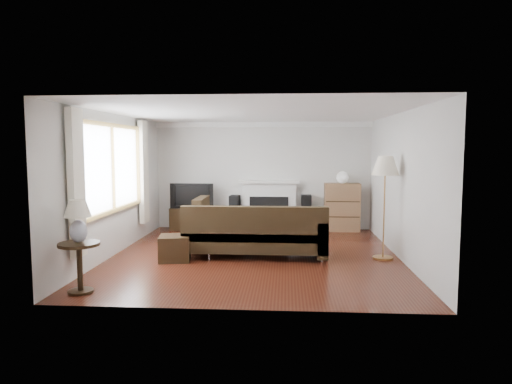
# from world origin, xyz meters

# --- Properties ---
(room) EXTENTS (5.10, 5.60, 2.54)m
(room) POSITION_xyz_m (0.00, 0.00, 1.25)
(room) COLOR #461B0F
(room) RESTS_ON ground
(window) EXTENTS (0.12, 2.74, 1.54)m
(window) POSITION_xyz_m (-2.45, -0.20, 1.55)
(window) COLOR olive
(window) RESTS_ON room
(curtain_near) EXTENTS (0.10, 0.35, 2.10)m
(curtain_near) POSITION_xyz_m (-2.40, -1.72, 1.40)
(curtain_near) COLOR white
(curtain_near) RESTS_ON room
(curtain_far) EXTENTS (0.10, 0.35, 2.10)m
(curtain_far) POSITION_xyz_m (-2.40, 1.32, 1.40)
(curtain_far) COLOR white
(curtain_far) RESTS_ON room
(fireplace) EXTENTS (1.40, 0.26, 1.15)m
(fireplace) POSITION_xyz_m (0.15, 2.64, 0.57)
(fireplace) COLOR white
(fireplace) RESTS_ON room
(tv_stand) EXTENTS (1.02, 0.46, 0.51)m
(tv_stand) POSITION_xyz_m (-1.62, 2.49, 0.26)
(tv_stand) COLOR black
(tv_stand) RESTS_ON ground
(television) EXTENTS (1.00, 0.13, 0.58)m
(television) POSITION_xyz_m (-1.62, 2.49, 0.80)
(television) COLOR black
(television) RESTS_ON tv_stand
(speaker_left) EXTENTS (0.25, 0.29, 0.80)m
(speaker_left) POSITION_xyz_m (-0.65, 2.55, 0.40)
(speaker_left) COLOR black
(speaker_left) RESTS_ON ground
(speaker_right) EXTENTS (0.23, 0.28, 0.82)m
(speaker_right) POSITION_xyz_m (1.01, 2.55, 0.41)
(speaker_right) COLOR black
(speaker_right) RESTS_ON ground
(bookshelf) EXTENTS (0.80, 0.38, 1.10)m
(bookshelf) POSITION_xyz_m (1.82, 2.53, 0.55)
(bookshelf) COLOR #8A6140
(bookshelf) RESTS_ON ground
(globe_lamp) EXTENTS (0.27, 0.27, 0.27)m
(globe_lamp) POSITION_xyz_m (1.82, 2.53, 1.23)
(globe_lamp) COLOR white
(globe_lamp) RESTS_ON bookshelf
(sectional_sofa) EXTENTS (2.67, 1.95, 0.86)m
(sectional_sofa) POSITION_xyz_m (0.02, -0.04, 0.43)
(sectional_sofa) COLOR black
(sectional_sofa) RESTS_ON ground
(coffee_table) EXTENTS (1.05, 0.67, 0.38)m
(coffee_table) POSITION_xyz_m (-0.07, 1.52, 0.19)
(coffee_table) COLOR olive
(coffee_table) RESTS_ON ground
(footstool) EXTENTS (0.57, 0.57, 0.42)m
(footstool) POSITION_xyz_m (-1.33, -0.47, 0.21)
(footstool) COLOR black
(footstool) RESTS_ON ground
(floor_lamp) EXTENTS (0.51, 0.51, 1.77)m
(floor_lamp) POSITION_xyz_m (2.22, -0.11, 0.88)
(floor_lamp) COLOR #A57239
(floor_lamp) RESTS_ON ground
(side_table) EXTENTS (0.53, 0.53, 0.67)m
(side_table) POSITION_xyz_m (-2.15, -2.24, 0.33)
(side_table) COLOR black
(side_table) RESTS_ON ground
(table_lamp) EXTENTS (0.34, 0.34, 0.56)m
(table_lamp) POSITION_xyz_m (-2.15, -2.24, 0.94)
(table_lamp) COLOR silver
(table_lamp) RESTS_ON side_table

